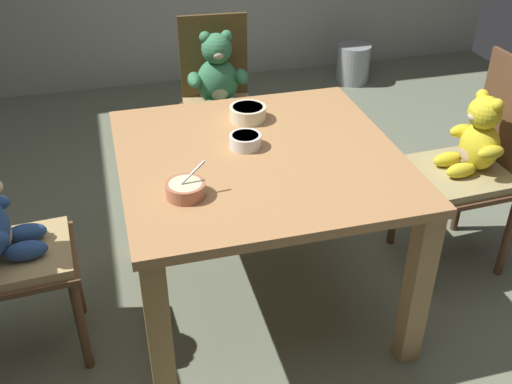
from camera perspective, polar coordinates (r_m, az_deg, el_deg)
ground_plane at (r=2.68m, az=0.28°, el=-10.17°), size 5.20×5.20×0.04m
dining_table at (r=2.31m, az=0.32°, el=0.87°), size 1.03×1.03×0.71m
teddy_chair_near_right at (r=2.75m, az=19.72°, el=3.20°), size 0.44×0.43×0.94m
teddy_chair_far_center at (r=3.16m, az=-3.56°, el=9.46°), size 0.41×0.44×0.91m
porridge_bowl_terracotta_near_left at (r=2.00m, az=-6.63°, el=0.27°), size 0.14×0.13×0.11m
porridge_bowl_cream_far_center at (r=2.49m, az=-0.78°, el=7.45°), size 0.15×0.15×0.06m
porridge_bowl_white_center at (r=2.28m, az=-1.01°, el=4.84°), size 0.12×0.12×0.05m
metal_pail at (r=4.75m, az=9.12°, el=11.81°), size 0.25×0.25×0.29m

